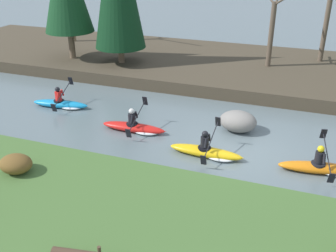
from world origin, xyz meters
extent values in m
plane|color=slate|center=(0.00, 0.00, 0.00)|extent=(90.00, 90.00, 0.00)
cube|color=#473D2D|center=(0.00, 9.45, 0.32)|extent=(44.00, 9.26, 0.65)
cylinder|color=brown|center=(-11.45, 7.03, 1.45)|extent=(0.36, 0.36, 1.60)
cylinder|color=brown|center=(-8.27, 7.17, 1.11)|extent=(0.36, 0.36, 0.92)
cylinder|color=#7A664C|center=(-13.73, 10.82, 3.35)|extent=(0.28, 0.28, 5.41)
cylinder|color=brown|center=(-0.16, 9.35, 2.40)|extent=(0.28, 0.28, 3.51)
cylinder|color=brown|center=(2.61, 11.41, 2.85)|extent=(0.28, 0.28, 4.41)
ellipsoid|color=brown|center=(-5.99, -4.80, 1.00)|extent=(1.03, 0.86, 0.56)
ellipsoid|color=orange|center=(2.79, -0.44, 0.17)|extent=(2.76, 1.07, 0.34)
cylinder|color=black|center=(2.74, -0.45, 0.31)|extent=(0.56, 0.56, 0.08)
cylinder|color=black|center=(2.74, -0.45, 0.56)|extent=(0.35, 0.35, 0.42)
sphere|color=yellow|center=(2.74, -0.45, 0.89)|extent=(0.27, 0.27, 0.23)
cylinder|color=black|center=(2.80, -0.19, 0.65)|extent=(0.13, 0.24, 0.35)
cylinder|color=black|center=(2.88, -0.66, 0.65)|extent=(0.13, 0.24, 0.35)
cylinder|color=black|center=(2.97, -0.40, 0.69)|extent=(0.38, 1.89, 0.65)
cube|color=black|center=(2.80, 0.53, 1.00)|extent=(0.23, 0.19, 0.41)
cube|color=black|center=(3.14, -1.34, 0.38)|extent=(0.23, 0.19, 0.41)
ellipsoid|color=white|center=(3.33, -0.34, 0.09)|extent=(1.21, 0.89, 0.18)
ellipsoid|color=yellow|center=(-1.10, -0.68, 0.17)|extent=(2.71, 0.63, 0.34)
cone|color=yellow|center=(0.14, -0.69, 0.19)|extent=(0.35, 0.20, 0.20)
cylinder|color=black|center=(-1.15, -0.68, 0.31)|extent=(0.49, 0.49, 0.08)
cylinder|color=black|center=(-1.15, -0.68, 0.56)|extent=(0.30, 0.30, 0.42)
sphere|color=black|center=(-1.15, -0.68, 0.89)|extent=(0.23, 0.23, 0.23)
cylinder|color=black|center=(-1.05, -0.44, 0.65)|extent=(0.09, 0.23, 0.35)
cylinder|color=black|center=(-1.06, -0.92, 0.65)|extent=(0.09, 0.23, 0.35)
cylinder|color=black|center=(-0.92, -0.68, 0.69)|extent=(0.06, 1.91, 0.65)
cube|color=black|center=(-0.91, 0.27, 1.00)|extent=(0.20, 0.16, 0.41)
cube|color=black|center=(-0.94, -1.63, 0.38)|extent=(0.20, 0.16, 0.41)
ellipsoid|color=white|center=(-0.55, -0.68, 0.09)|extent=(1.11, 0.71, 0.18)
ellipsoid|color=red|center=(-4.42, 0.30, 0.17)|extent=(2.72, 0.72, 0.34)
cone|color=red|center=(-3.18, 0.35, 0.19)|extent=(0.36, 0.22, 0.20)
cylinder|color=black|center=(-4.47, 0.30, 0.31)|extent=(0.50, 0.50, 0.08)
cylinder|color=black|center=(-4.47, 0.30, 0.56)|extent=(0.31, 0.31, 0.42)
sphere|color=white|center=(-4.47, 0.30, 0.89)|extent=(0.24, 0.24, 0.23)
cylinder|color=black|center=(-4.38, 0.54, 0.65)|extent=(0.10, 0.23, 0.35)
cylinder|color=black|center=(-4.36, 0.06, 0.65)|extent=(0.10, 0.23, 0.35)
cylinder|color=black|center=(-4.24, 0.31, 0.69)|extent=(0.12, 1.91, 0.65)
cube|color=black|center=(-4.29, 1.26, 1.00)|extent=(0.21, 0.17, 0.41)
cube|color=black|center=(-4.20, -0.64, 0.38)|extent=(0.21, 0.17, 0.41)
ellipsoid|color=white|center=(-3.87, 0.32, 0.09)|extent=(1.13, 0.75, 0.18)
ellipsoid|color=#1993D6|center=(-8.71, 1.46, 0.17)|extent=(2.76, 0.96, 0.34)
cone|color=#1993D6|center=(-7.48, 1.62, 0.19)|extent=(0.37, 0.25, 0.20)
cylinder|color=black|center=(-8.76, 1.45, 0.31)|extent=(0.54, 0.54, 0.08)
cylinder|color=red|center=(-8.76, 1.45, 0.56)|extent=(0.34, 0.34, 0.42)
sphere|color=black|center=(-8.76, 1.45, 0.89)|extent=(0.26, 0.26, 0.23)
cylinder|color=red|center=(-8.69, 1.70, 0.65)|extent=(0.12, 0.24, 0.35)
cylinder|color=red|center=(-8.63, 1.23, 0.65)|extent=(0.12, 0.24, 0.35)
cylinder|color=black|center=(-8.53, 1.48, 0.69)|extent=(0.29, 1.90, 0.65)
cube|color=black|center=(-8.66, 2.42, 1.00)|extent=(0.22, 0.18, 0.41)
cube|color=black|center=(-8.40, 0.54, 0.38)|extent=(0.22, 0.18, 0.41)
ellipsoid|color=white|center=(-8.16, 1.53, 0.09)|extent=(1.18, 0.84, 0.18)
ellipsoid|color=gray|center=(-0.41, 1.79, 0.43)|extent=(1.52, 1.19, 0.86)
cylinder|color=#4C3828|center=(-1.78, -7.24, 1.06)|extent=(0.08, 0.08, 0.20)
camera|label=1|loc=(1.84, -12.87, 7.17)|focal=42.00mm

